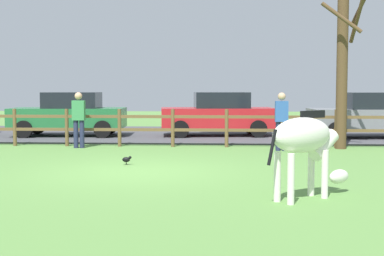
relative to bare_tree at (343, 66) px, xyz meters
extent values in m
plane|color=#5B8C42|center=(-5.25, -4.73, -2.38)|extent=(60.00, 60.00, 0.00)
cube|color=#47474C|center=(-5.25, 4.57, -2.36)|extent=(28.00, 7.40, 0.05)
cylinder|color=brown|center=(-9.79, 0.27, -1.82)|extent=(0.11, 0.11, 1.13)
cylinder|color=brown|center=(-8.18, 0.27, -1.82)|extent=(0.11, 0.11, 1.13)
cylinder|color=brown|center=(-6.56, 0.27, -1.82)|extent=(0.11, 0.11, 1.13)
cylinder|color=brown|center=(-4.95, 0.27, -1.82)|extent=(0.11, 0.11, 1.13)
cylinder|color=brown|center=(-3.34, 0.27, -1.82)|extent=(0.11, 0.11, 1.13)
cylinder|color=brown|center=(-1.72, 0.27, -1.82)|extent=(0.11, 0.11, 1.13)
cylinder|color=brown|center=(-0.11, 0.27, -1.82)|extent=(0.11, 0.11, 1.13)
cube|color=brown|center=(-5.76, 0.27, -1.87)|extent=(20.99, 0.06, 0.09)
cube|color=brown|center=(-5.76, 0.27, -1.48)|extent=(20.99, 0.06, 0.09)
cylinder|color=#513A23|center=(-0.02, 0.01, -0.16)|extent=(0.32, 0.32, 4.45)
cylinder|color=#513A23|center=(0.46, 0.09, 1.65)|extent=(0.27, 1.05, 0.79)
cylinder|color=#513A23|center=(-0.17, -0.50, 1.33)|extent=(1.13, 0.42, 0.92)
cylinder|color=#513A23|center=(0.39, 0.08, 1.33)|extent=(0.27, 0.93, 1.26)
ellipsoid|color=white|center=(-2.18, -7.56, -1.35)|extent=(1.25, 1.18, 0.56)
cylinder|color=white|center=(-1.97, -7.19, -1.99)|extent=(0.11, 0.11, 0.78)
cylinder|color=white|center=(-1.78, -7.40, -1.99)|extent=(0.11, 0.11, 0.78)
cylinder|color=white|center=(-2.57, -7.72, -1.99)|extent=(0.11, 0.11, 0.78)
cylinder|color=white|center=(-2.39, -7.93, -1.99)|extent=(0.11, 0.11, 0.78)
cylinder|color=white|center=(-1.78, -7.21, -1.54)|extent=(0.60, 0.57, 0.51)
ellipsoid|color=white|center=(-1.47, -6.93, -2.10)|extent=(0.46, 0.44, 0.24)
cube|color=black|center=(-1.99, -7.39, -1.03)|extent=(0.45, 0.40, 0.12)
cylinder|color=black|center=(-2.68, -8.00, -1.50)|extent=(0.18, 0.16, 0.54)
cylinder|color=black|center=(-5.66, -3.69, -2.35)|extent=(0.01, 0.01, 0.06)
cylinder|color=black|center=(-5.66, -3.73, -2.35)|extent=(0.01, 0.01, 0.06)
ellipsoid|color=black|center=(-5.66, -3.71, -2.26)|extent=(0.18, 0.10, 0.12)
sphere|color=black|center=(-5.57, -3.71, -2.21)|extent=(0.07, 0.07, 0.07)
cube|color=red|center=(-3.67, 3.69, -1.68)|extent=(4.17, 2.15, 0.70)
cube|color=black|center=(-3.52, 3.71, -1.05)|extent=(2.07, 1.77, 0.56)
cylinder|color=black|center=(-4.91, 2.69, -2.03)|extent=(0.62, 0.25, 0.60)
cylinder|color=black|center=(-5.11, 4.38, -2.03)|extent=(0.62, 0.25, 0.60)
cylinder|color=black|center=(-2.23, 3.00, -2.03)|extent=(0.62, 0.25, 0.60)
cylinder|color=black|center=(-2.42, 4.69, -2.03)|extent=(0.62, 0.25, 0.60)
cube|color=slate|center=(1.56, 3.17, -1.68)|extent=(4.11, 1.98, 0.70)
cube|color=black|center=(1.71, 3.18, -1.05)|extent=(2.01, 1.69, 0.56)
cylinder|color=black|center=(0.28, 2.23, -2.03)|extent=(0.61, 0.22, 0.60)
cylinder|color=black|center=(0.16, 3.92, -2.03)|extent=(0.61, 0.22, 0.60)
cube|color=#236B38|center=(-8.98, 3.29, -1.68)|extent=(4.10, 1.94, 0.70)
cube|color=black|center=(-8.83, 3.30, -1.05)|extent=(1.99, 1.68, 0.56)
cylinder|color=black|center=(-10.28, 2.36, -2.03)|extent=(0.61, 0.22, 0.60)
cylinder|color=black|center=(-10.38, 4.06, -2.03)|extent=(0.61, 0.22, 0.60)
cylinder|color=black|center=(-7.58, 2.53, -2.03)|extent=(0.61, 0.22, 0.60)
cylinder|color=black|center=(-7.69, 4.22, -2.03)|extent=(0.61, 0.22, 0.60)
cylinder|color=#232847|center=(-1.89, -0.60, -1.97)|extent=(0.14, 0.14, 0.82)
cylinder|color=#232847|center=(-1.71, -0.60, -1.97)|extent=(0.14, 0.14, 0.82)
cube|color=#2D569E|center=(-1.80, -0.60, -1.27)|extent=(0.36, 0.22, 0.58)
sphere|color=tan|center=(-1.80, -0.60, -0.85)|extent=(0.22, 0.22, 0.22)
cylinder|color=#232847|center=(-7.77, -0.21, -1.97)|extent=(0.14, 0.14, 0.82)
cylinder|color=#232847|center=(-7.59, -0.21, -1.97)|extent=(0.14, 0.14, 0.82)
cube|color=#38844C|center=(-7.68, -0.21, -1.27)|extent=(0.36, 0.23, 0.58)
sphere|color=tan|center=(-7.68, -0.21, -0.85)|extent=(0.22, 0.22, 0.22)
camera|label=1|loc=(-3.39, -16.40, -0.61)|focal=52.39mm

